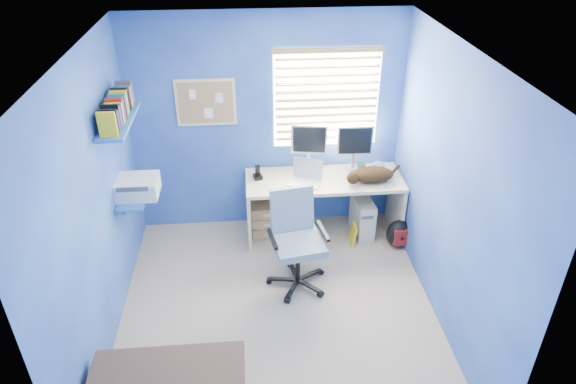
{
  "coord_description": "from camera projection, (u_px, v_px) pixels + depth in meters",
  "views": [
    {
      "loc": [
        -0.22,
        -3.66,
        3.53
      ],
      "look_at": [
        0.15,
        0.65,
        0.95
      ],
      "focal_mm": 32.0,
      "sensor_mm": 36.0,
      "label": 1
    }
  ],
  "objects": [
    {
      "name": "cat",
      "position": [
        372.0,
        175.0,
        5.6
      ],
      "size": [
        0.53,
        0.39,
        0.17
      ],
      "primitive_type": "ellipsoid",
      "rotation": [
        0.0,
        0.0,
        0.34
      ],
      "color": "black",
      "rests_on": "desk"
    },
    {
      "name": "mug",
      "position": [
        361.0,
        166.0,
        5.84
      ],
      "size": [
        0.1,
        0.09,
        0.1
      ],
      "primitive_type": "imported",
      "color": "#3B7C6A",
      "rests_on": "desk"
    },
    {
      "name": "wall_back",
      "position": [
        267.0,
        126.0,
        5.68
      ],
      "size": [
        3.0,
        0.01,
        2.5
      ],
      "primitive_type": "cube",
      "color": "#2A3DA4",
      "rests_on": "ground"
    },
    {
      "name": "cd_spindle",
      "position": [
        379.0,
        166.0,
        5.88
      ],
      "size": [
        0.13,
        0.13,
        0.07
      ],
      "primitive_type": "cylinder",
      "color": "silver",
      "rests_on": "desk"
    },
    {
      "name": "yellow_book",
      "position": [
        353.0,
        234.0,
        5.85
      ],
      "size": [
        0.03,
        0.17,
        0.24
      ],
      "primitive_type": "cube",
      "color": "yellow",
      "rests_on": "floor"
    },
    {
      "name": "wall_front",
      "position": [
        296.0,
        348.0,
        2.95
      ],
      "size": [
        3.0,
        0.01,
        2.5
      ],
      "primitive_type": "cube",
      "color": "#2A3DA4",
      "rests_on": "ground"
    },
    {
      "name": "tower_pc",
      "position": [
        362.0,
        216.0,
        5.97
      ],
      "size": [
        0.23,
        0.45,
        0.45
      ],
      "primitive_type": "cube",
      "rotation": [
        0.0,
        0.0,
        0.08
      ],
      "color": "beige",
      "rests_on": "floor"
    },
    {
      "name": "monitor_left",
      "position": [
        309.0,
        147.0,
        5.77
      ],
      "size": [
        0.41,
        0.19,
        0.54
      ],
      "primitive_type": "cube",
      "rotation": [
        0.0,
        0.0,
        -0.17
      ],
      "color": "silver",
      "rests_on": "desk"
    },
    {
      "name": "window_blinds",
      "position": [
        327.0,
        99.0,
        5.55
      ],
      "size": [
        1.15,
        0.05,
        1.1
      ],
      "color": "white",
      "rests_on": "ground"
    },
    {
      "name": "laptop",
      "position": [
        305.0,
        174.0,
        5.55
      ],
      "size": [
        0.4,
        0.36,
        0.22
      ],
      "primitive_type": "cube",
      "rotation": [
        0.0,
        0.0,
        -0.34
      ],
      "color": "silver",
      "rests_on": "desk"
    },
    {
      "name": "phone",
      "position": [
        258.0,
        172.0,
        5.66
      ],
      "size": [
        0.11,
        0.13,
        0.17
      ],
      "primitive_type": "cube",
      "rotation": [
        0.0,
        0.0,
        0.24
      ],
      "color": "black",
      "rests_on": "desk"
    },
    {
      "name": "drawer_boxes",
      "position": [
        267.0,
        218.0,
        5.98
      ],
      "size": [
        0.35,
        0.28,
        0.41
      ],
      "primitive_type": "cube",
      "color": "tan",
      "rests_on": "floor"
    },
    {
      "name": "floor",
      "position": [
        278.0,
        311.0,
        4.96
      ],
      "size": [
        3.0,
        3.2,
        0.0
      ],
      "primitive_type": "cube",
      "color": "tan",
      "rests_on": "ground"
    },
    {
      "name": "wall_shelves",
      "position": [
        126.0,
        149.0,
        4.76
      ],
      "size": [
        0.42,
        0.9,
        1.05
      ],
      "color": "#2F63AE",
      "rests_on": "ground"
    },
    {
      "name": "desk",
      "position": [
        323.0,
        207.0,
        5.89
      ],
      "size": [
        1.74,
        0.65,
        0.74
      ],
      "primitive_type": "cube",
      "color": "beige",
      "rests_on": "floor"
    },
    {
      "name": "backpack",
      "position": [
        399.0,
        233.0,
        5.78
      ],
      "size": [
        0.3,
        0.24,
        0.34
      ],
      "primitive_type": "ellipsoid",
      "rotation": [
        0.0,
        0.0,
        0.06
      ],
      "color": "black",
      "rests_on": "floor"
    },
    {
      "name": "ceiling",
      "position": [
        275.0,
        54.0,
        3.68
      ],
      "size": [
        3.0,
        3.2,
        0.0
      ],
      "primitive_type": "cube",
      "color": "white",
      "rests_on": "wall_back"
    },
    {
      "name": "monitor_right",
      "position": [
        354.0,
        148.0,
        5.75
      ],
      "size": [
        0.4,
        0.13,
        0.54
      ],
      "primitive_type": "cube",
      "rotation": [
        0.0,
        0.0,
        -0.02
      ],
      "color": "silver",
      "rests_on": "desk"
    },
    {
      "name": "wall_left",
      "position": [
        95.0,
        210.0,
        4.21
      ],
      "size": [
        0.01,
        3.2,
        2.5
      ],
      "primitive_type": "cube",
      "color": "#2A3DA4",
      "rests_on": "ground"
    },
    {
      "name": "wall_right",
      "position": [
        450.0,
        194.0,
        4.43
      ],
      "size": [
        0.01,
        3.2,
        2.5
      ],
      "primitive_type": "cube",
      "color": "#2A3DA4",
      "rests_on": "ground"
    },
    {
      "name": "corkboard",
      "position": [
        206.0,
        103.0,
        5.47
      ],
      "size": [
        0.64,
        0.02,
        0.52
      ],
      "color": "beige",
      "rests_on": "ground"
    },
    {
      "name": "office_chair",
      "position": [
        296.0,
        252.0,
        5.15
      ],
      "size": [
        0.68,
        0.68,
        1.01
      ],
      "color": "black",
      "rests_on": "floor"
    }
  ]
}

